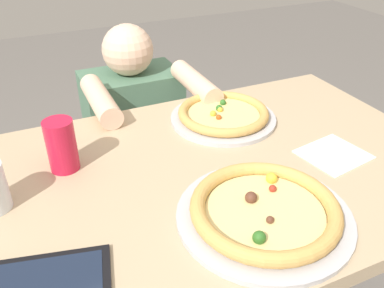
{
  "coord_description": "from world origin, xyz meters",
  "views": [
    {
      "loc": [
        -0.4,
        -0.74,
        1.34
      ],
      "look_at": [
        -0.02,
        0.08,
        0.78
      ],
      "focal_mm": 38.33,
      "sensor_mm": 36.0,
      "label": 1
    }
  ],
  "objects": [
    {
      "name": "diner_seated",
      "position": [
        -0.02,
        0.65,
        0.43
      ],
      "size": [
        0.4,
        0.51,
        0.94
      ],
      "color": "#333847",
      "rests_on": "ground"
    },
    {
      "name": "pizza_far",
      "position": [
        0.14,
        0.21,
        0.77
      ],
      "size": [
        0.32,
        0.32,
        0.04
      ],
      "color": "#B7B7BC",
      "rests_on": "dining_table"
    },
    {
      "name": "paper_napkin",
      "position": [
        0.31,
        -0.08,
        0.75
      ],
      "size": [
        0.18,
        0.17,
        0.0
      ],
      "primitive_type": "cube",
      "rotation": [
        0.0,
        0.0,
        0.16
      ],
      "color": "white",
      "rests_on": "dining_table"
    },
    {
      "name": "drink_cup_colored",
      "position": [
        -0.34,
        0.15,
        0.82
      ],
      "size": [
        0.07,
        0.07,
        0.13
      ],
      "color": "red",
      "rests_on": "dining_table"
    },
    {
      "name": "pizza_near",
      "position": [
        0.01,
        -0.21,
        0.77
      ],
      "size": [
        0.37,
        0.37,
        0.04
      ],
      "color": "#B7B7BC",
      "rests_on": "dining_table"
    },
    {
      "name": "dining_table",
      "position": [
        0.0,
        0.0,
        0.63
      ],
      "size": [
        1.23,
        0.8,
        0.75
      ],
      "color": "tan",
      "rests_on": "ground"
    }
  ]
}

